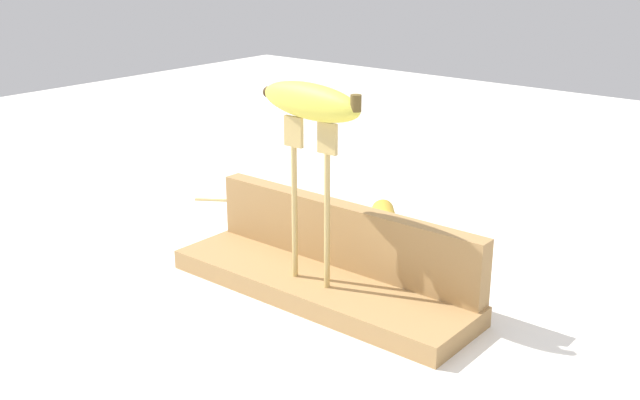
# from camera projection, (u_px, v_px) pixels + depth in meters

# --- Properties ---
(ground_plane) EXTENTS (3.00, 3.00, 0.00)m
(ground_plane) POSITION_uv_depth(u_px,v_px,m) (320.00, 295.00, 0.95)
(ground_plane) COLOR silver
(wooden_board) EXTENTS (0.41, 0.12, 0.03)m
(wooden_board) POSITION_uv_depth(u_px,v_px,m) (320.00, 286.00, 0.94)
(wooden_board) COLOR #A87F4C
(wooden_board) RESTS_ON ground
(board_backstop) EXTENTS (0.40, 0.02, 0.08)m
(board_backstop) POSITION_uv_depth(u_px,v_px,m) (344.00, 235.00, 0.96)
(board_backstop) COLOR #A87F4C
(board_backstop) RESTS_ON wooden_board
(fork_stand_center) EXTENTS (0.08, 0.01, 0.20)m
(fork_stand_center) POSITION_uv_depth(u_px,v_px,m) (310.00, 188.00, 0.89)
(fork_stand_center) COLOR tan
(fork_stand_center) RESTS_ON wooden_board
(banana_raised_center) EXTENTS (0.16, 0.06, 0.04)m
(banana_raised_center) POSITION_uv_depth(u_px,v_px,m) (310.00, 101.00, 0.86)
(banana_raised_center) COLOR #DBD147
(banana_raised_center) RESTS_ON fork_stand_center
(fork_fallen_near) EXTENTS (0.16, 0.11, 0.01)m
(fork_fallen_near) POSITION_uv_depth(u_px,v_px,m) (260.00, 200.00, 1.28)
(fork_fallen_near) COLOR tan
(fork_fallen_near) RESTS_ON ground
(banana_chunk_near) EXTENTS (0.07, 0.07, 0.03)m
(banana_chunk_near) POSITION_uv_depth(u_px,v_px,m) (384.00, 216.00, 1.17)
(banana_chunk_near) COLOR gold
(banana_chunk_near) RESTS_ON ground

